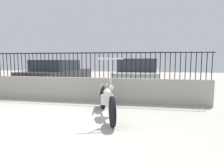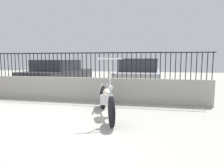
{
  "view_description": "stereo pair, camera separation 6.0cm",
  "coord_description": "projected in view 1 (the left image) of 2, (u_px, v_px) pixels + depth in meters",
  "views": [
    {
      "loc": [
        2.56,
        -3.19,
        1.39
      ],
      "look_at": [
        1.46,
        2.38,
        0.7
      ],
      "focal_mm": 32.0,
      "sensor_mm": 36.0,
      "label": 1
    },
    {
      "loc": [
        2.62,
        -3.18,
        1.39
      ],
      "look_at": [
        1.46,
        2.38,
        0.7
      ],
      "focal_mm": 32.0,
      "sensor_mm": 36.0,
      "label": 2
    }
  ],
  "objects": [
    {
      "name": "motorcycle_white",
      "position": [
        106.0,
        99.0,
        5.04
      ],
      "size": [
        0.98,
        2.24,
        1.43
      ],
      "rotation": [
        0.0,
        0.0,
        -1.21
      ],
      "color": "black",
      "rests_on": "ground_plane"
    },
    {
      "name": "ground_plane",
      "position": [
        12.0,
        134.0,
        3.76
      ],
      "size": [
        40.0,
        40.0,
        0.0
      ],
      "primitive_type": "plane",
      "color": "#ADA89E"
    },
    {
      "name": "car_silver",
      "position": [
        139.0,
        75.0,
        9.05
      ],
      "size": [
        1.78,
        4.18,
        1.44
      ],
      "rotation": [
        0.0,
        0.0,
        1.56
      ],
      "color": "black",
      "rests_on": "ground_plane"
    },
    {
      "name": "fence_railing",
      "position": [
        73.0,
        62.0,
        6.66
      ],
      "size": [
        8.77,
        0.04,
        0.83
      ],
      "color": "black",
      "rests_on": "low_wall"
    },
    {
      "name": "car_dark_grey",
      "position": [
        58.0,
        74.0,
        9.75
      ],
      "size": [
        2.01,
        4.45,
        1.39
      ],
      "rotation": [
        0.0,
        0.0,
        1.51
      ],
      "color": "black",
      "rests_on": "ground_plane"
    },
    {
      "name": "low_wall",
      "position": [
        74.0,
        89.0,
        6.77
      ],
      "size": [
        8.77,
        0.18,
        0.8
      ],
      "color": "#9E998E",
      "rests_on": "ground_plane"
    }
  ]
}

